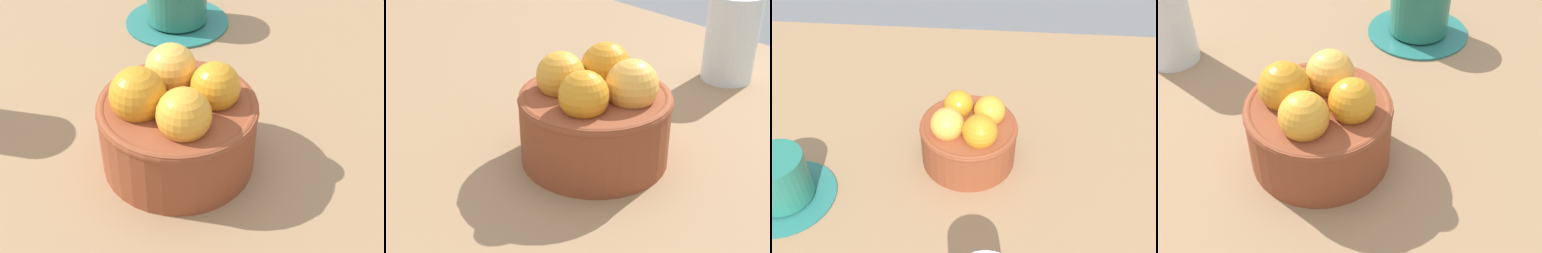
% 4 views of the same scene
% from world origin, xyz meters
% --- Properties ---
extents(ground_plane, '(1.45, 0.83, 0.05)m').
position_xyz_m(ground_plane, '(0.00, 0.00, -0.02)').
color(ground_plane, '#997551').
extents(terracotta_bowl, '(0.14, 0.14, 0.10)m').
position_xyz_m(terracotta_bowl, '(0.00, -0.00, 0.05)').
color(terracotta_bowl, brown).
rests_on(terracotta_bowl, ground_plane).
extents(coffee_cup, '(0.14, 0.14, 0.08)m').
position_xyz_m(coffee_cup, '(-0.25, -0.10, 0.03)').
color(coffee_cup, '#27716A').
rests_on(coffee_cup, ground_plane).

